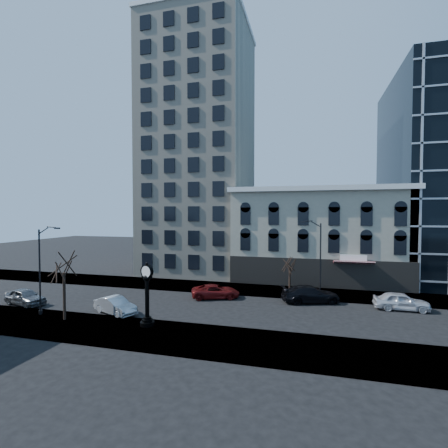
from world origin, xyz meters
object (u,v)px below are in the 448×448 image
(street_clock, at_px, (147,297))
(car_near_b, at_px, (115,306))
(car_near_a, at_px, (25,297))
(street_lamp_near, at_px, (45,247))

(street_clock, height_order, car_near_b, street_clock)
(street_clock, distance_m, car_near_b, 5.31)
(street_clock, distance_m, car_near_a, 15.23)
(street_clock, relative_size, street_lamp_near, 0.64)
(street_lamp_near, bearing_deg, car_near_b, 19.58)
(street_lamp_near, bearing_deg, car_near_a, 152.03)
(street_clock, bearing_deg, street_lamp_near, -165.05)
(street_clock, relative_size, car_near_a, 1.09)
(street_lamp_near, relative_size, car_near_a, 1.71)
(car_near_a, relative_size, car_near_b, 1.03)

